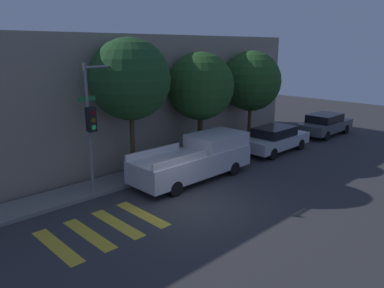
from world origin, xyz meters
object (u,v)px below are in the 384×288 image
(tree_far_end, at_px, (251,81))
(sedan_middle, at_px, (325,124))
(tree_near_corner, at_px, (130,79))
(tree_midblock, at_px, (200,86))
(sedan_near_corner, at_px, (275,139))
(pickup_truck, at_px, (197,158))
(traffic_light_pole, at_px, (98,110))

(tree_far_end, bearing_deg, sedan_middle, -20.59)
(tree_near_corner, distance_m, tree_midblock, 4.23)
(sedan_near_corner, height_order, tree_far_end, tree_far_end)
(pickup_truck, relative_size, tree_midblock, 1.05)
(sedan_middle, relative_size, tree_midblock, 0.81)
(tree_near_corner, bearing_deg, sedan_middle, -8.41)
(pickup_truck, relative_size, tree_far_end, 1.05)
(sedan_middle, distance_m, tree_far_end, 6.48)
(pickup_truck, xyz_separation_m, tree_midblock, (2.25, 2.03, 2.80))
(traffic_light_pole, xyz_separation_m, sedan_near_corner, (10.00, -1.27, -2.62))
(traffic_light_pole, height_order, sedan_middle, traffic_light_pole)
(traffic_light_pole, bearing_deg, sedan_middle, -4.61)
(sedan_near_corner, height_order, tree_near_corner, tree_near_corner)
(sedan_near_corner, relative_size, sedan_middle, 0.99)
(traffic_light_pole, xyz_separation_m, tree_far_end, (10.34, 0.76, 0.35))
(traffic_light_pole, relative_size, tree_near_corner, 0.84)
(pickup_truck, xyz_separation_m, tree_far_end, (6.37, 2.03, 2.79))
(traffic_light_pole, bearing_deg, pickup_truck, -17.72)
(traffic_light_pole, distance_m, tree_far_end, 10.37)
(sedan_near_corner, height_order, tree_midblock, tree_midblock)
(pickup_truck, xyz_separation_m, sedan_middle, (11.76, 0.00, -0.18))
(pickup_truck, bearing_deg, tree_far_end, 17.64)
(sedan_near_corner, bearing_deg, tree_midblock, 151.85)
(traffic_light_pole, height_order, tree_midblock, tree_midblock)
(traffic_light_pole, xyz_separation_m, pickup_truck, (3.97, -1.27, -2.44))
(traffic_light_pole, bearing_deg, sedan_near_corner, -7.22)
(tree_far_end, bearing_deg, sedan_near_corner, -99.45)
(pickup_truck, bearing_deg, sedan_middle, 0.00)
(sedan_middle, bearing_deg, tree_midblock, 167.98)
(sedan_near_corner, xyz_separation_m, tree_near_corner, (-7.97, 2.03, 3.57))
(sedan_near_corner, bearing_deg, sedan_middle, 0.00)
(tree_near_corner, bearing_deg, tree_midblock, -0.00)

